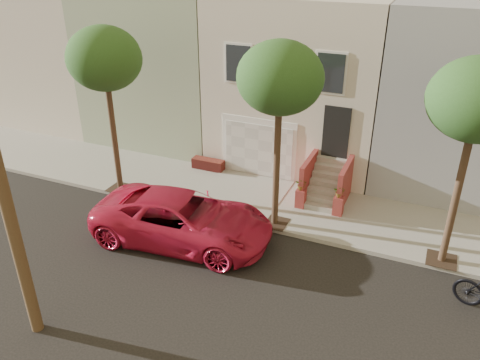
% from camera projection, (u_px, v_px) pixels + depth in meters
% --- Properties ---
extents(ground, '(90.00, 90.00, 0.00)m').
position_uv_depth(ground, '(197.00, 285.00, 14.09)').
color(ground, black).
rests_on(ground, ground).
extents(sidewalk, '(40.00, 3.70, 0.15)m').
position_uv_depth(sidewalk, '(263.00, 200.00, 18.44)').
color(sidewalk, gray).
rests_on(sidewalk, ground).
extents(house_row, '(33.10, 11.70, 7.00)m').
position_uv_depth(house_row, '(311.00, 73.00, 21.59)').
color(house_row, beige).
rests_on(house_row, sidewalk).
extents(tree_left, '(2.70, 2.57, 6.30)m').
position_uv_depth(tree_left, '(104.00, 60.00, 16.84)').
color(tree_left, '#2D2116').
rests_on(tree_left, sidewalk).
extents(tree_mid, '(2.70, 2.57, 6.30)m').
position_uv_depth(tree_mid, '(280.00, 79.00, 14.55)').
color(tree_mid, '#2D2116').
rests_on(tree_mid, sidewalk).
extents(tree_right, '(2.70, 2.57, 6.30)m').
position_uv_depth(tree_right, '(478.00, 101.00, 12.61)').
color(tree_right, '#2D2116').
rests_on(tree_right, sidewalk).
extents(pickup_truck, '(6.16, 3.27, 1.65)m').
position_uv_depth(pickup_truck, '(183.00, 219.00, 15.79)').
color(pickup_truck, '#B81837').
rests_on(pickup_truck, ground).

